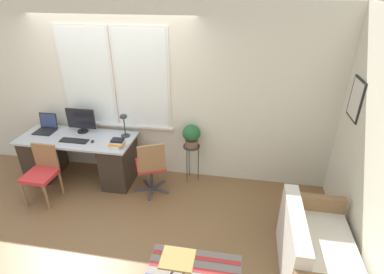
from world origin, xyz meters
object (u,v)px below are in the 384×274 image
(book_stack, at_px, (117,143))
(office_chair_swivel, at_px, (151,165))
(couch_loveseat, at_px, (314,254))
(folding_stool, at_px, (178,261))
(plant_stand, at_px, (191,150))
(potted_plant, at_px, (191,135))
(mouse, at_px, (92,141))
(keyboard, at_px, (74,141))
(desk_lamp, at_px, (124,121))
(monitor, at_px, (81,120))
(desk_chair_wooden, at_px, (42,172))
(laptop, at_px, (46,127))

(book_stack, distance_m, office_chair_swivel, 0.59)
(book_stack, height_order, couch_loveseat, book_stack)
(folding_stool, bearing_deg, plant_stand, 95.90)
(potted_plant, xyz_separation_m, folding_stool, (0.20, -1.93, -0.46))
(mouse, bearing_deg, potted_plant, 14.08)
(keyboard, relative_size, desk_lamp, 1.17)
(plant_stand, height_order, potted_plant, potted_plant)
(monitor, height_order, keyboard, monitor)
(book_stack, relative_size, folding_stool, 0.53)
(monitor, bearing_deg, mouse, -44.50)
(monitor, xyz_separation_m, potted_plant, (1.76, 0.05, -0.13))
(desk_chair_wooden, bearing_deg, laptop, 114.26)
(laptop, relative_size, monitor, 0.65)
(keyboard, height_order, office_chair_swivel, office_chair_swivel)
(laptop, relative_size, folding_stool, 0.73)
(potted_plant, distance_m, folding_stool, 2.00)
(couch_loveseat, height_order, plant_stand, couch_loveseat)
(laptop, height_order, folding_stool, laptop)
(couch_loveseat, height_order, potted_plant, potted_plant)
(monitor, bearing_deg, folding_stool, -43.78)
(desk_lamp, height_order, desk_chair_wooden, desk_lamp)
(plant_stand, bearing_deg, mouse, -165.92)
(keyboard, bearing_deg, monitor, 94.90)
(book_stack, xyz_separation_m, plant_stand, (1.02, 0.43, -0.26))
(office_chair_swivel, xyz_separation_m, potted_plant, (0.53, 0.44, 0.33))
(desk_lamp, relative_size, folding_stool, 0.89)
(couch_loveseat, bearing_deg, desk_lamp, 61.66)
(laptop, xyz_separation_m, desk_lamp, (1.32, 0.04, 0.20))
(laptop, xyz_separation_m, desk_chair_wooden, (0.30, -0.70, -0.35))
(mouse, xyz_separation_m, potted_plant, (1.45, 0.36, 0.06))
(desk_lamp, relative_size, office_chair_swivel, 0.41)
(keyboard, xyz_separation_m, office_chair_swivel, (1.21, -0.06, -0.27))
(mouse, distance_m, couch_loveseat, 3.31)
(desk_chair_wooden, bearing_deg, office_chair_swivel, 14.97)
(monitor, xyz_separation_m, keyboard, (0.03, -0.33, -0.19))
(desk_lamp, xyz_separation_m, folding_stool, (1.23, -1.86, -0.64))
(desk_lamp, bearing_deg, laptop, -178.11)
(folding_stool, bearing_deg, book_stack, 129.03)
(monitor, relative_size, potted_plant, 1.35)
(book_stack, bearing_deg, couch_loveseat, -22.31)
(monitor, distance_m, desk_lamp, 0.73)
(couch_loveseat, relative_size, potted_plant, 3.59)
(couch_loveseat, bearing_deg, book_stack, 67.69)
(office_chair_swivel, distance_m, plant_stand, 0.69)
(couch_loveseat, relative_size, folding_stool, 3.00)
(laptop, bearing_deg, office_chair_swivel, -9.83)
(plant_stand, distance_m, potted_plant, 0.27)
(book_stack, bearing_deg, desk_chair_wooden, -159.17)
(monitor, height_order, mouse, monitor)
(office_chair_swivel, distance_m, potted_plant, 0.76)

